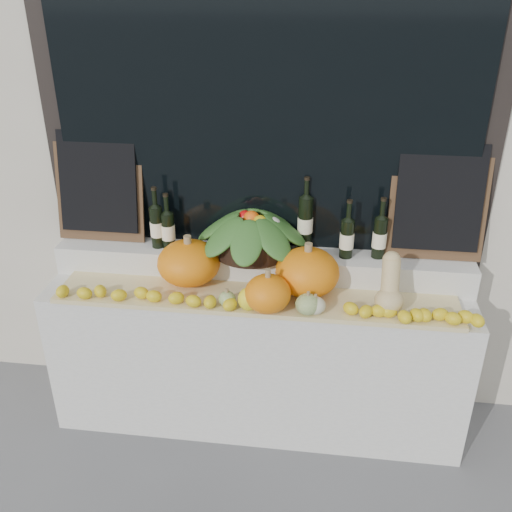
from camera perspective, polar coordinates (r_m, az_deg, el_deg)
storefront_facade at (r=3.39m, az=1.89°, el=23.70°), size 7.00×0.94×4.50m
display_sill at (r=3.34m, az=0.17°, el=-9.86°), size 2.30×0.55×0.88m
rear_tier at (r=3.18m, az=0.52°, el=-0.73°), size 2.30×0.25×0.16m
straw_bedding at (r=2.98m, az=-0.12°, el=-4.33°), size 2.10×0.32×0.02m
pumpkin_left at (r=3.07m, az=-6.73°, el=-0.68°), size 0.39×0.39×0.24m
pumpkin_right at (r=2.96m, az=5.15°, el=-1.62°), size 0.43×0.43×0.25m
pumpkin_center at (r=2.82m, az=1.18°, el=-3.78°), size 0.26×0.26×0.19m
butternut_squash at (r=2.89m, az=13.25°, el=-3.07°), size 0.14×0.21×0.29m
decorative_gourds at (r=2.84m, az=2.34°, el=-4.65°), size 0.54×0.13×0.14m
lemon_heap at (r=2.86m, az=-0.41°, el=-4.71°), size 2.20×0.16×0.06m
produce_bowl at (r=3.09m, az=-0.45°, el=2.48°), size 0.64×0.64×0.25m
wine_bottle_far_left at (r=3.19m, az=-9.88°, el=2.96°), size 0.08×0.08×0.35m
wine_bottle_near_left at (r=3.18m, az=-8.79°, el=2.65°), size 0.08×0.08×0.32m
wine_bottle_tall at (r=3.13m, az=4.95°, el=3.38°), size 0.08×0.08×0.41m
wine_bottle_near_right at (r=3.07m, az=9.08°, el=1.81°), size 0.08×0.08×0.33m
wine_bottle_far_right at (r=3.10m, az=12.26°, el=1.88°), size 0.08×0.08×0.34m
chalkboard_left at (r=3.31m, az=-15.47°, el=6.92°), size 0.50×0.14×0.61m
chalkboard_right at (r=3.11m, az=17.83°, el=5.35°), size 0.50×0.14×0.61m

